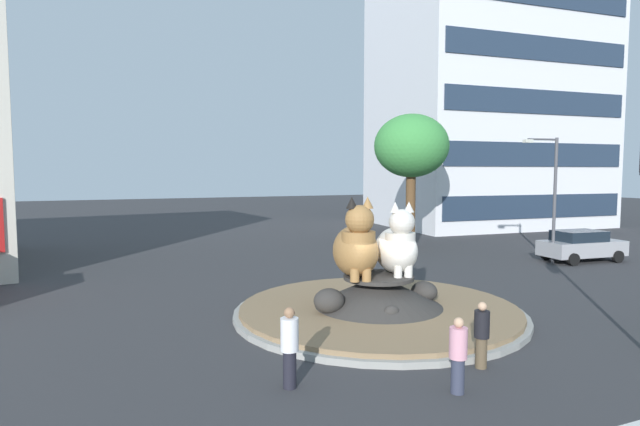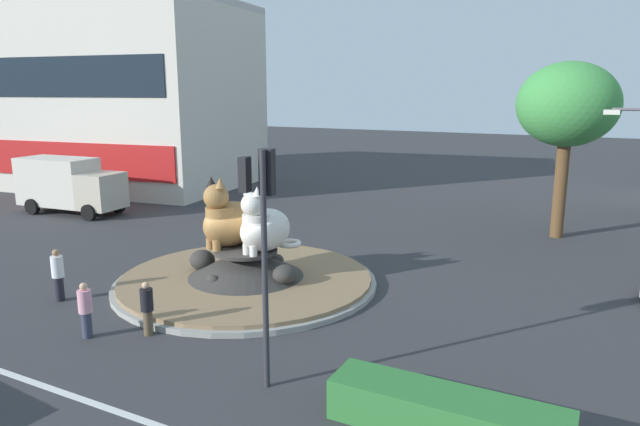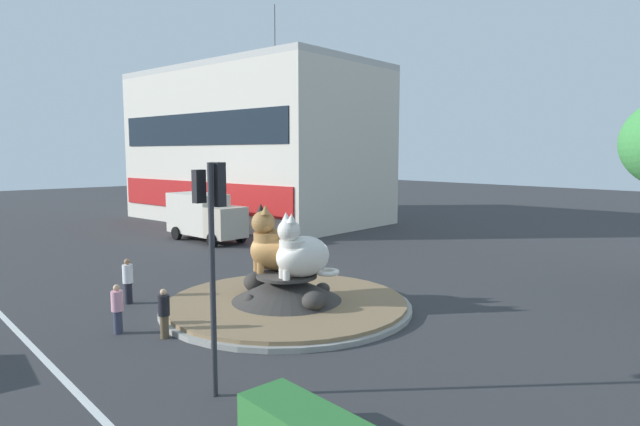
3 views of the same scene
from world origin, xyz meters
name	(u,v)px [view 2 (image 2 of 3)]	position (x,y,z in m)	size (l,w,h in m)	color
ground_plane	(246,284)	(0.00, 0.00, 0.00)	(160.00, 160.00, 0.00)	#333335
lane_centreline	(46,387)	(0.00, -8.39, 0.00)	(112.00, 0.20, 0.01)	silver
roundabout_island	(246,273)	(-0.01, 0.00, 0.44)	(9.51, 9.51, 1.33)	gray
cat_statue_tabby	(228,221)	(-0.78, 0.07, 2.29)	(2.12, 2.61, 2.63)	#9E703D
cat_statue_white	(263,227)	(0.74, 0.07, 2.22)	(1.97, 2.48, 2.44)	silver
traffic_light_mast	(262,217)	(4.59, -5.83, 4.14)	(0.71, 0.59, 5.69)	#2D2D33
shophouse_block	(99,96)	(-23.38, 14.84, 6.54)	(23.42, 15.18, 18.00)	beige
clipped_hedge_strip	(446,415)	(9.02, -5.89, 0.45)	(4.89, 1.20, 0.90)	#2D7033
broadleaf_tree_behind_island	(568,106)	(9.40, 12.68, 6.25)	(4.60, 4.60, 8.28)	brown
pedestrian_pink_shirt	(85,309)	(-1.41, -5.94, 0.86)	(0.39, 0.39, 1.65)	#33384C
pedestrian_black_shirt	(147,307)	(0.02, -5.00, 0.85)	(0.37, 0.37, 1.62)	brown
pedestrian_white_shirt	(58,274)	(-4.63, -4.29, 0.95)	(0.40, 0.40, 1.80)	black
delivery_box_truck	(68,184)	(-16.17, 5.64, 1.69)	(6.55, 2.94, 3.17)	#B7AD99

